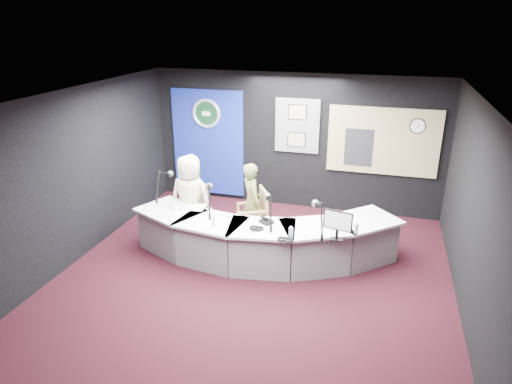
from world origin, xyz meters
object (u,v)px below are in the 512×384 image
(person_man, at_px, (190,198))
(armchair_right, at_px, (252,217))
(broadcast_desk, at_px, (261,239))
(armchair_left, at_px, (191,214))
(person_woman, at_px, (252,202))

(person_man, bearing_deg, armchair_right, -164.68)
(broadcast_desk, bearing_deg, armchair_left, 163.94)
(person_man, bearing_deg, person_woman, -164.68)
(broadcast_desk, relative_size, person_woman, 3.08)
(armchair_right, relative_size, person_woman, 0.60)
(person_woman, bearing_deg, armchair_right, -0.00)
(broadcast_desk, distance_m, person_man, 1.53)
(broadcast_desk, height_order, armchair_left, armchair_left)
(broadcast_desk, relative_size, armchair_right, 5.11)
(armchair_left, bearing_deg, broadcast_desk, -20.31)
(broadcast_desk, relative_size, armchair_left, 4.76)
(armchair_right, xyz_separation_m, person_man, (-1.08, -0.24, 0.35))
(armchair_right, bearing_deg, broadcast_desk, -2.82)
(armchair_right, relative_size, person_man, 0.55)
(broadcast_desk, xyz_separation_m, armchair_right, (-0.34, 0.65, 0.07))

